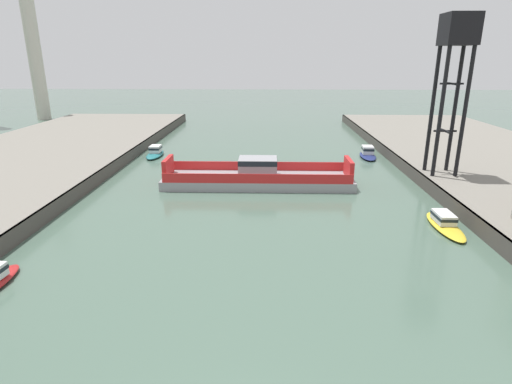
# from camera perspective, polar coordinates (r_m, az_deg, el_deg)

# --- Properties ---
(chain_ferry) EXTENTS (22.52, 5.94, 3.35)m
(chain_ferry) POSITION_cam_1_polar(r_m,az_deg,el_deg) (49.61, 0.25, 2.09)
(chain_ferry) COLOR #939399
(chain_ferry) RESTS_ON ground
(moored_boat_near_right) EXTENTS (2.11, 7.07, 1.31)m
(moored_boat_near_right) POSITION_cam_1_polar(r_m,az_deg,el_deg) (41.01, 24.52, -3.85)
(moored_boat_near_right) COLOR yellow
(moored_boat_near_right) RESTS_ON ground
(moored_boat_mid_left) EXTENTS (2.37, 6.67, 1.59)m
(moored_boat_mid_left) POSITION_cam_1_polar(r_m,az_deg,el_deg) (66.94, -13.70, 5.34)
(moored_boat_mid_left) COLOR #237075
(moored_boat_mid_left) RESTS_ON ground
(moored_boat_far_left) EXTENTS (2.67, 6.52, 1.70)m
(moored_boat_far_left) POSITION_cam_1_polar(r_m,az_deg,el_deg) (66.48, 15.13, 5.18)
(moored_boat_far_left) COLOR navy
(moored_boat_far_left) RESTS_ON ground
(crane_tower) EXTENTS (3.38, 3.38, 17.66)m
(crane_tower) POSITION_cam_1_polar(r_m,az_deg,el_deg) (52.44, 25.89, 17.26)
(crane_tower) COLOR black
(crane_tower) RESTS_ON quay_right
(smokestack_distant_b) EXTENTS (3.51, 3.51, 33.87)m
(smokestack_distant_b) POSITION_cam_1_polar(r_m,az_deg,el_deg) (118.11, -28.35, 17.53)
(smokestack_distant_b) COLOR beige
(smokestack_distant_b) RESTS_ON ground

